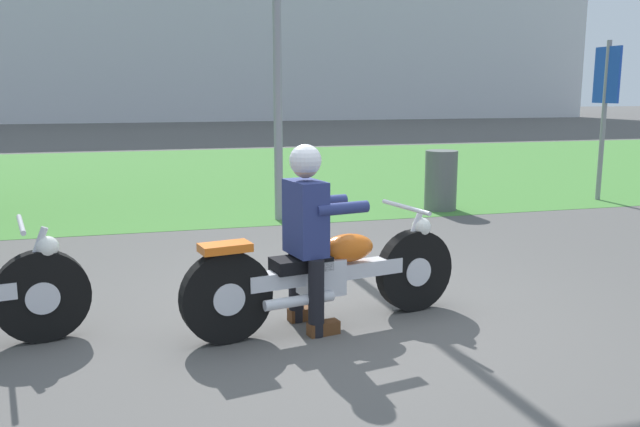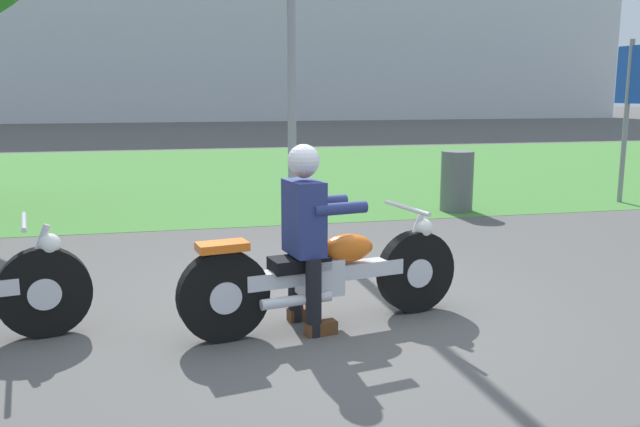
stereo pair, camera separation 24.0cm
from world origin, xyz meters
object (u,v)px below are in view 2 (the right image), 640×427
Objects in this scene: motorcycle_lead at (327,275)px; sign_banner at (628,96)px; rider_lead at (306,222)px; trash_can at (457,181)px.

motorcycle_lead is 7.68m from sign_banner.
rider_lead reaches higher than trash_can.
sign_banner is (6.02, 4.58, 1.32)m from motorcycle_lead.
motorcycle_lead is at bearing -124.74° from trash_can.
sign_banner is at bearing 2.89° from trash_can.
rider_lead is at bearing 179.23° from motorcycle_lead.
sign_banner reaches higher than motorcycle_lead.
rider_lead is at bearing -125.98° from trash_can.
motorcycle_lead is 2.52× the size of trash_can.
sign_banner is at bearing 26.16° from motorcycle_lead.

